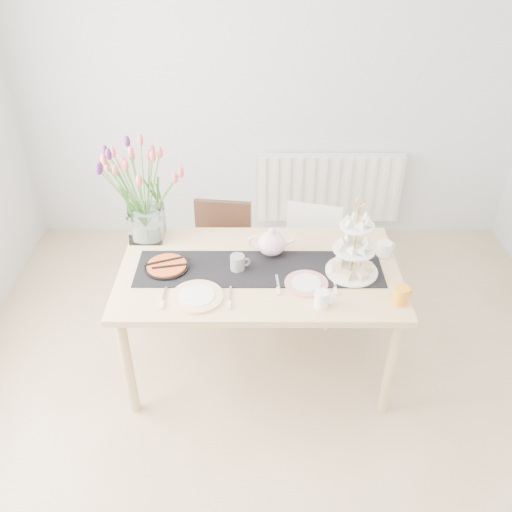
{
  "coord_description": "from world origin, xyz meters",
  "views": [
    {
      "loc": [
        -0.1,
        -1.87,
        2.58
      ],
      "look_at": [
        -0.11,
        0.57,
        0.88
      ],
      "focal_mm": 38.0,
      "sensor_mm": 36.0,
      "label": 1
    }
  ],
  "objects_px": {
    "mug_grey": "(237,263)",
    "plate_right": "(306,284)",
    "cream_jug": "(384,249)",
    "tulip_vase": "(141,179)",
    "teapot": "(271,243)",
    "chair_brown": "(222,251)",
    "tart_tin": "(167,267)",
    "mug_orange": "(401,295)",
    "chair_white": "(310,253)",
    "mug_white": "(321,299)",
    "radiator": "(329,188)",
    "cake_stand": "(353,255)",
    "dining_table": "(259,280)",
    "plate_left": "(197,297)"
  },
  "relations": [
    {
      "from": "mug_grey",
      "to": "plate_right",
      "type": "relative_size",
      "value": 0.4
    },
    {
      "from": "cream_jug",
      "to": "mug_grey",
      "type": "bearing_deg",
      "value": 165.51
    },
    {
      "from": "tulip_vase",
      "to": "mug_grey",
      "type": "relative_size",
      "value": 7.5
    },
    {
      "from": "cream_jug",
      "to": "teapot",
      "type": "bearing_deg",
      "value": 155.49
    },
    {
      "from": "chair_brown",
      "to": "mug_grey",
      "type": "bearing_deg",
      "value": -71.13
    },
    {
      "from": "tart_tin",
      "to": "mug_orange",
      "type": "relative_size",
      "value": 2.57
    },
    {
      "from": "chair_white",
      "to": "cream_jug",
      "type": "relative_size",
      "value": 8.7
    },
    {
      "from": "chair_brown",
      "to": "teapot",
      "type": "height_order",
      "value": "teapot"
    },
    {
      "from": "tulip_vase",
      "to": "mug_white",
      "type": "distance_m",
      "value": 1.26
    },
    {
      "from": "tulip_vase",
      "to": "plate_right",
      "type": "distance_m",
      "value": 1.13
    },
    {
      "from": "radiator",
      "to": "chair_brown",
      "type": "relative_size",
      "value": 1.52
    },
    {
      "from": "chair_white",
      "to": "cream_jug",
      "type": "xyz_separation_m",
      "value": [
        0.38,
        -0.47,
        0.35
      ]
    },
    {
      "from": "cake_stand",
      "to": "chair_white",
      "type": "bearing_deg",
      "value": 104.27
    },
    {
      "from": "tulip_vase",
      "to": "cake_stand",
      "type": "height_order",
      "value": "tulip_vase"
    },
    {
      "from": "plate_right",
      "to": "dining_table",
      "type": "bearing_deg",
      "value": 151.37
    },
    {
      "from": "dining_table",
      "to": "mug_orange",
      "type": "bearing_deg",
      "value": -21.68
    },
    {
      "from": "plate_right",
      "to": "teapot",
      "type": "bearing_deg",
      "value": 123.25
    },
    {
      "from": "mug_white",
      "to": "plate_left",
      "type": "relative_size",
      "value": 0.32
    },
    {
      "from": "chair_white",
      "to": "plate_left",
      "type": "bearing_deg",
      "value": -113.86
    },
    {
      "from": "radiator",
      "to": "mug_white",
      "type": "relative_size",
      "value": 13.26
    },
    {
      "from": "cream_jug",
      "to": "plate_left",
      "type": "distance_m",
      "value": 1.14
    },
    {
      "from": "tulip_vase",
      "to": "mug_grey",
      "type": "distance_m",
      "value": 0.75
    },
    {
      "from": "cream_jug",
      "to": "dining_table",
      "type": "bearing_deg",
      "value": 166.58
    },
    {
      "from": "tulip_vase",
      "to": "plate_right",
      "type": "bearing_deg",
      "value": -26.9
    },
    {
      "from": "tulip_vase",
      "to": "teapot",
      "type": "distance_m",
      "value": 0.85
    },
    {
      "from": "chair_brown",
      "to": "tart_tin",
      "type": "xyz_separation_m",
      "value": [
        -0.27,
        -0.62,
        0.31
      ]
    },
    {
      "from": "chair_brown",
      "to": "plate_left",
      "type": "xyz_separation_m",
      "value": [
        -0.07,
        -0.88,
        0.3
      ]
    },
    {
      "from": "mug_orange",
      "to": "radiator",
      "type": "bearing_deg",
      "value": 70.03
    },
    {
      "from": "cream_jug",
      "to": "mug_grey",
      "type": "xyz_separation_m",
      "value": [
        -0.86,
        -0.15,
        0.0
      ]
    },
    {
      "from": "mug_white",
      "to": "plate_left",
      "type": "height_order",
      "value": "mug_white"
    },
    {
      "from": "teapot",
      "to": "mug_white",
      "type": "xyz_separation_m",
      "value": [
        0.25,
        -0.47,
        -0.04
      ]
    },
    {
      "from": "chair_brown",
      "to": "teapot",
      "type": "bearing_deg",
      "value": -48.52
    },
    {
      "from": "radiator",
      "to": "plate_left",
      "type": "height_order",
      "value": "plate_left"
    },
    {
      "from": "teapot",
      "to": "cream_jug",
      "type": "bearing_deg",
      "value": 7.95
    },
    {
      "from": "chair_brown",
      "to": "dining_table",
      "type": "bearing_deg",
      "value": -60.65
    },
    {
      "from": "chair_brown",
      "to": "mug_orange",
      "type": "xyz_separation_m",
      "value": [
        1.0,
        -0.91,
        0.34
      ]
    },
    {
      "from": "cream_jug",
      "to": "plate_right",
      "type": "relative_size",
      "value": 0.37
    },
    {
      "from": "chair_brown",
      "to": "chair_white",
      "type": "relative_size",
      "value": 1.03
    },
    {
      "from": "chair_brown",
      "to": "mug_grey",
      "type": "relative_size",
      "value": 8.2
    },
    {
      "from": "cake_stand",
      "to": "tart_tin",
      "type": "distance_m",
      "value": 1.05
    },
    {
      "from": "teapot",
      "to": "chair_brown",
      "type": "bearing_deg",
      "value": 133.08
    },
    {
      "from": "chair_brown",
      "to": "mug_grey",
      "type": "distance_m",
      "value": 0.73
    },
    {
      "from": "teapot",
      "to": "mug_orange",
      "type": "height_order",
      "value": "teapot"
    },
    {
      "from": "chair_white",
      "to": "mug_white",
      "type": "xyz_separation_m",
      "value": [
        -0.03,
        -0.93,
        0.35
      ]
    },
    {
      "from": "chair_white",
      "to": "radiator",
      "type": "bearing_deg",
      "value": 90.52
    },
    {
      "from": "radiator",
      "to": "cream_jug",
      "type": "height_order",
      "value": "cream_jug"
    },
    {
      "from": "mug_white",
      "to": "mug_orange",
      "type": "bearing_deg",
      "value": 9.99
    },
    {
      "from": "tulip_vase",
      "to": "cream_jug",
      "type": "bearing_deg",
      "value": -7.92
    },
    {
      "from": "radiator",
      "to": "plate_right",
      "type": "xyz_separation_m",
      "value": [
        -0.34,
        -1.71,
        0.31
      ]
    },
    {
      "from": "chair_white",
      "to": "mug_white",
      "type": "bearing_deg",
      "value": -77.59
    }
  ]
}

